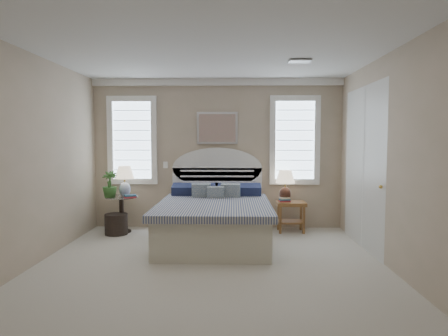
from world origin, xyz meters
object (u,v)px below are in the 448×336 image
lamp_left (125,178)px  lamp_right (285,182)px  side_table_left (122,210)px  floor_pot (116,224)px  bed (215,217)px  nightstand_right (291,210)px

lamp_left → lamp_right: size_ratio=0.96×
side_table_left → floor_pot: (-0.05, -0.16, -0.21)m
bed → lamp_left: (-1.59, 0.60, 0.57)m
side_table_left → floor_pot: bearing=-106.0°
bed → nightstand_right: bearing=28.0°
lamp_left → lamp_right: (2.79, 0.16, -0.09)m
nightstand_right → lamp_right: size_ratio=0.95×
bed → side_table_left: bed is taller
bed → floor_pot: (-1.70, 0.43, -0.21)m
nightstand_right → side_table_left: bearing=-178.1°
floor_pot → lamp_right: 3.00m
bed → floor_pot: bed is taller
bed → lamp_left: 1.79m
bed → nightstand_right: size_ratio=4.29×
lamp_left → floor_pot: bearing=-121.7°
lamp_right → side_table_left: bearing=-176.6°
bed → side_table_left: 1.75m
side_table_left → nightstand_right: size_ratio=1.19×
lamp_right → nightstand_right: bearing=-37.3°
bed → nightstand_right: (1.30, 0.69, 0.00)m
side_table_left → lamp_left: bearing=10.7°
bed → side_table_left: (-1.65, 0.59, 0.00)m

